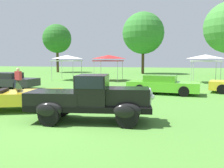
# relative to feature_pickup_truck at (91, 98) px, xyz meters

# --- Properties ---
(ground_plane) EXTENTS (120.00, 120.00, 0.00)m
(ground_plane) POSITION_rel_feature_pickup_truck_xyz_m (-0.65, -0.46, -0.87)
(ground_plane) COLOR #4C8433
(feature_pickup_truck) EXTENTS (4.61, 2.31, 1.70)m
(feature_pickup_truck) POSITION_rel_feature_pickup_truck_xyz_m (0.00, 0.00, 0.00)
(feature_pickup_truck) COLOR black
(feature_pickup_truck) RESTS_ON ground_plane
(neighbor_convertible) EXTENTS (4.81, 3.26, 1.40)m
(neighbor_convertible) POSITION_rel_feature_pickup_truck_xyz_m (-3.85, 1.02, -0.29)
(neighbor_convertible) COLOR yellow
(neighbor_convertible) RESTS_ON ground_plane
(show_car_charcoal) EXTENTS (4.59, 1.92, 1.22)m
(show_car_charcoal) POSITION_rel_feature_pickup_truck_xyz_m (-9.50, 8.03, -0.27)
(show_car_charcoal) COLOR #28282D
(show_car_charcoal) RESTS_ON ground_plane
(show_car_lime) EXTENTS (4.71, 2.23, 1.22)m
(show_car_lime) POSITION_rel_feature_pickup_truck_xyz_m (2.29, 7.74, -0.27)
(show_car_lime) COLOR #60C62D
(show_car_lime) RESTS_ON ground_plane
(spectator_between_cars) EXTENTS (0.43, 0.29, 1.69)m
(spectator_between_cars) POSITION_rel_feature_pickup_truck_xyz_m (-7.16, 5.95, 0.05)
(spectator_between_cars) COLOR #383838
(spectator_between_cars) RESTS_ON ground_plane
(canopy_tent_left_field) EXTENTS (2.70, 2.70, 2.71)m
(canopy_tent_left_field) POSITION_rel_feature_pickup_truck_xyz_m (-8.22, 16.06, 1.55)
(canopy_tent_left_field) COLOR #B7B7BC
(canopy_tent_left_field) RESTS_ON ground_plane
(canopy_tent_center_field) EXTENTS (2.74, 2.74, 2.71)m
(canopy_tent_center_field) POSITION_rel_feature_pickup_truck_xyz_m (-3.57, 16.31, 1.55)
(canopy_tent_center_field) COLOR #B7B7BC
(canopy_tent_center_field) RESTS_ON ground_plane
(canopy_tent_right_field) EXTENTS (2.61, 2.61, 2.71)m
(canopy_tent_right_field) POSITION_rel_feature_pickup_truck_xyz_m (6.02, 16.27, 1.55)
(canopy_tent_right_field) COLOR #B7B7BC
(canopy_tent_right_field) RESTS_ON ground_plane
(treeline_far_left) EXTENTS (4.97, 4.97, 8.33)m
(treeline_far_left) POSITION_rel_feature_pickup_truck_xyz_m (-16.48, 30.31, 4.96)
(treeline_far_left) COLOR #47331E
(treeline_far_left) RESTS_ON ground_plane
(treeline_mid_left) EXTENTS (6.46, 6.46, 9.55)m
(treeline_mid_left) POSITION_rel_feature_pickup_truck_xyz_m (-1.45, 29.48, 5.44)
(treeline_mid_left) COLOR #47331E
(treeline_mid_left) RESTS_ON ground_plane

